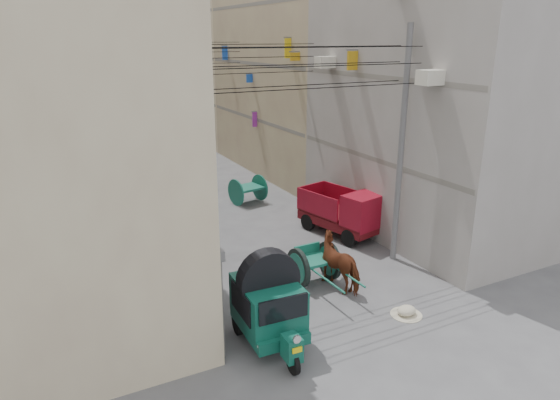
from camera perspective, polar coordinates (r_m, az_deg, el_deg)
ground at (r=12.59m, az=17.63°, el=-19.82°), size 140.00×140.00×0.00m
building_row_left at (r=40.87m, az=-28.83°, el=14.43°), size 8.00×62.00×14.00m
building_row_right at (r=43.70m, az=-6.66°, el=16.56°), size 8.00×62.00×14.00m
end_cap_building at (r=73.12m, az=-22.15°, el=16.02°), size 22.00×10.00×13.00m
shutters_left at (r=18.50m, az=-14.50°, el=-1.64°), size 0.18×14.40×2.88m
signboards at (r=29.64m, az=-12.44°, el=9.69°), size 8.22×40.52×5.67m
ac_units at (r=18.19m, az=11.09°, el=17.39°), size 0.70×6.55×3.35m
utility_poles at (r=25.13m, az=-9.68°, el=9.71°), size 7.40×22.20×8.00m
overhead_cables at (r=22.43m, az=-7.94°, el=15.92°), size 7.40×22.52×1.12m
auto_rickshaw at (r=12.93m, az=-1.30°, el=-11.60°), size 1.68×2.82×1.96m
tonga_cart at (r=16.15m, az=3.94°, el=-7.24°), size 1.38×2.83×1.26m
mini_truck at (r=19.78m, az=7.70°, el=-1.67°), size 2.27×3.68×1.92m
second_cart at (r=23.78m, az=-3.69°, el=1.25°), size 1.66×1.53×1.28m
feed_sack at (r=15.01m, az=14.26°, el=-12.15°), size 0.56×0.45×0.28m
horse at (r=15.95m, az=7.08°, el=-7.07°), size 1.21×2.06×1.63m
distant_car_white at (r=35.02m, az=-15.67°, el=6.03°), size 2.29×3.93×1.26m
distant_car_grey at (r=38.82m, az=-14.57°, el=7.22°), size 1.64×3.80×1.22m
distant_car_green at (r=50.07m, az=-19.05°, el=9.23°), size 2.25×4.72×1.33m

